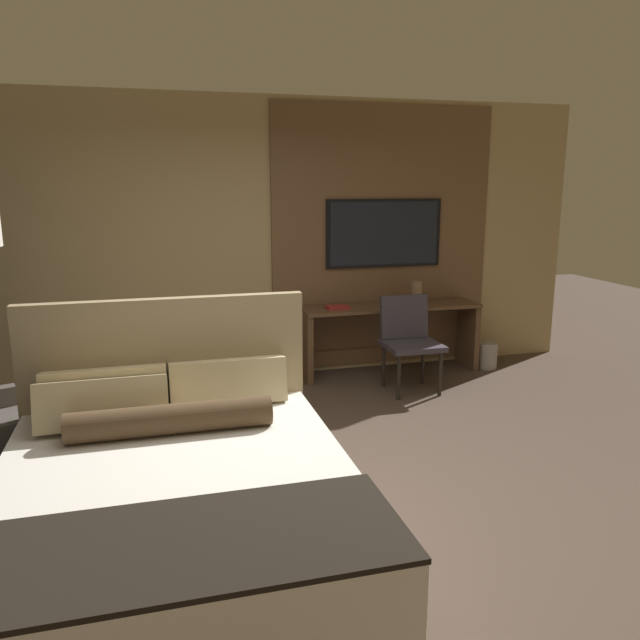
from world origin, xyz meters
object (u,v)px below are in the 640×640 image
(desk, at_px, (388,326))
(tv, at_px, (384,233))
(waste_bin, at_px, (487,355))
(bed, at_px, (176,506))
(desk_chair, at_px, (408,334))
(vase_tall, at_px, (416,293))
(book, at_px, (337,307))

(desk, xyz_separation_m, tv, (-0.00, 0.19, 0.95))
(tv, distance_m, waste_bin, 1.74)
(bed, relative_size, desk_chair, 2.32)
(vase_tall, height_order, waste_bin, vase_tall)
(desk, bearing_deg, waste_bin, -8.21)
(bed, relative_size, vase_tall, 8.51)
(tv, bearing_deg, waste_bin, -17.55)
(tv, height_order, desk_chair, tv)
(desk_chair, bearing_deg, desk, 88.70)
(bed, relative_size, desk, 1.12)
(desk, distance_m, vase_tall, 0.45)
(tv, height_order, vase_tall, tv)
(vase_tall, relative_size, book, 1.10)
(desk_chair, xyz_separation_m, book, (-0.57, 0.48, 0.20))
(bed, distance_m, vase_tall, 3.90)
(bed, xyz_separation_m, desk, (2.32, 2.96, 0.14))
(bed, bearing_deg, waste_bin, 39.54)
(desk_chair, height_order, book, desk_chair)
(bed, bearing_deg, desk_chair, 46.28)
(desk_chair, height_order, waste_bin, desk_chair)
(desk_chair, xyz_separation_m, vase_tall, (0.28, 0.47, 0.31))
(desk, bearing_deg, tv, 90.00)
(desk_chair, height_order, vase_tall, vase_tall)
(tv, relative_size, book, 5.62)
(desk, relative_size, waste_bin, 6.70)
(bed, height_order, book, bed)
(vase_tall, bearing_deg, desk, 161.86)
(book, xyz_separation_m, waste_bin, (1.67, -0.07, -0.60))
(desk, distance_m, waste_bin, 1.15)
(vase_tall, bearing_deg, tv, 134.08)
(bed, relative_size, tv, 1.67)
(desk, height_order, waste_bin, desk)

